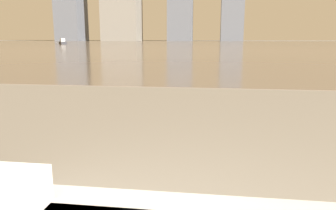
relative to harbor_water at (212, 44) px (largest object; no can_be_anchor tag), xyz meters
The scene contains 2 objects.
harbor_water is the anchor object (origin of this frame).
harbor_boat_1 26.30m from the harbor_water, 158.04° to the right, with size 2.22×2.68×0.98m.
Camera 1 is at (0.33, 0.07, 1.05)m, focal length 35.00 mm.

